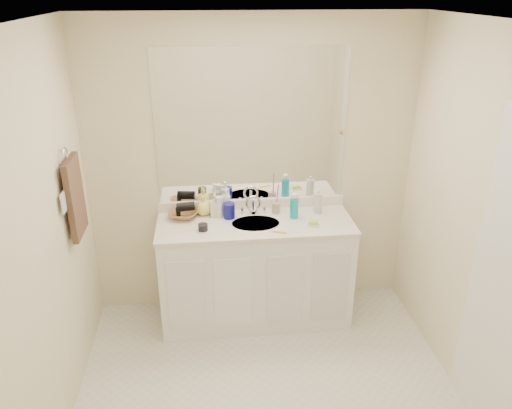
% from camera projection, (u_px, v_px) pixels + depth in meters
% --- Properties ---
extents(floor, '(2.60, 2.60, 0.00)m').
position_uv_depth(floor, '(272.00, 409.00, 3.29)').
color(floor, silver).
rests_on(floor, ground).
extents(ceiling, '(2.60, 2.60, 0.02)m').
position_uv_depth(ceiling, '(278.00, 24.00, 2.31)').
color(ceiling, white).
rests_on(ceiling, wall_back).
extents(wall_back, '(2.60, 0.02, 2.40)m').
position_uv_depth(wall_back, '(252.00, 171.00, 3.98)').
color(wall_back, '#F3E6BE').
rests_on(wall_back, floor).
extents(wall_left, '(0.02, 2.60, 2.40)m').
position_uv_depth(wall_left, '(35.00, 263.00, 2.67)').
color(wall_left, '#F3E6BE').
rests_on(wall_left, floor).
extents(wall_right, '(0.02, 2.60, 2.40)m').
position_uv_depth(wall_right, '(493.00, 239.00, 2.93)').
color(wall_right, '#F3E6BE').
rests_on(wall_right, floor).
extents(vanity_cabinet, '(1.50, 0.55, 0.85)m').
position_uv_depth(vanity_cabinet, '(255.00, 272.00, 4.05)').
color(vanity_cabinet, white).
rests_on(vanity_cabinet, floor).
extents(countertop, '(1.52, 0.57, 0.03)m').
position_uv_depth(countertop, '(255.00, 224.00, 3.87)').
color(countertop, white).
rests_on(countertop, vanity_cabinet).
extents(backsplash, '(1.52, 0.03, 0.08)m').
position_uv_depth(backsplash, '(252.00, 204.00, 4.08)').
color(backsplash, white).
rests_on(backsplash, countertop).
extents(sink_basin, '(0.37, 0.37, 0.02)m').
position_uv_depth(sink_basin, '(256.00, 224.00, 3.85)').
color(sink_basin, beige).
rests_on(sink_basin, countertop).
extents(faucet, '(0.02, 0.02, 0.11)m').
position_uv_depth(faucet, '(253.00, 207.00, 3.99)').
color(faucet, silver).
rests_on(faucet, countertop).
extents(mirror, '(1.48, 0.01, 1.20)m').
position_uv_depth(mirror, '(252.00, 127.00, 3.83)').
color(mirror, white).
rests_on(mirror, wall_back).
extents(blue_mug, '(0.10, 0.10, 0.12)m').
position_uv_depth(blue_mug, '(229.00, 211.00, 3.90)').
color(blue_mug, navy).
rests_on(blue_mug, countertop).
extents(tan_cup, '(0.08, 0.08, 0.09)m').
position_uv_depth(tan_cup, '(276.00, 208.00, 4.00)').
color(tan_cup, tan).
rests_on(tan_cup, countertop).
extents(toothbrush, '(0.02, 0.04, 0.20)m').
position_uv_depth(toothbrush, '(277.00, 196.00, 3.96)').
color(toothbrush, '#FF43AE').
rests_on(toothbrush, tan_cup).
extents(mouthwash_bottle, '(0.09, 0.09, 0.16)m').
position_uv_depth(mouthwash_bottle, '(294.00, 208.00, 3.90)').
color(mouthwash_bottle, '#0E9FB0').
rests_on(mouthwash_bottle, countertop).
extents(clear_pump_bottle, '(0.07, 0.07, 0.17)m').
position_uv_depth(clear_pump_bottle, '(318.00, 203.00, 3.98)').
color(clear_pump_bottle, silver).
rests_on(clear_pump_bottle, countertop).
extents(soap_dish, '(0.11, 0.10, 0.01)m').
position_uv_depth(soap_dish, '(313.00, 225.00, 3.81)').
color(soap_dish, white).
rests_on(soap_dish, countertop).
extents(green_soap, '(0.08, 0.07, 0.03)m').
position_uv_depth(green_soap, '(313.00, 222.00, 3.80)').
color(green_soap, '#C2E638').
rests_on(green_soap, soap_dish).
extents(orange_comb, '(0.11, 0.07, 0.00)m').
position_uv_depth(orange_comb, '(279.00, 232.00, 3.70)').
color(orange_comb, orange).
rests_on(orange_comb, countertop).
extents(dark_jar, '(0.08, 0.08, 0.05)m').
position_uv_depth(dark_jar, '(203.00, 227.00, 3.72)').
color(dark_jar, black).
rests_on(dark_jar, countertop).
extents(extra_white_bottle, '(0.06, 0.06, 0.17)m').
position_uv_depth(extra_white_bottle, '(220.00, 207.00, 3.92)').
color(extra_white_bottle, white).
rests_on(extra_white_bottle, countertop).
extents(soap_bottle_white, '(0.08, 0.08, 0.21)m').
position_uv_depth(soap_bottle_white, '(226.00, 201.00, 3.97)').
color(soap_bottle_white, white).
rests_on(soap_bottle_white, countertop).
extents(soap_bottle_cream, '(0.09, 0.09, 0.18)m').
position_uv_depth(soap_bottle_cream, '(215.00, 205.00, 3.94)').
color(soap_bottle_cream, beige).
rests_on(soap_bottle_cream, countertop).
extents(soap_bottle_yellow, '(0.16, 0.16, 0.16)m').
position_uv_depth(soap_bottle_yellow, '(204.00, 205.00, 3.96)').
color(soap_bottle_yellow, '#F5E55F').
rests_on(soap_bottle_yellow, countertop).
extents(wicker_basket, '(0.27, 0.27, 0.06)m').
position_uv_depth(wicker_basket, '(183.00, 214.00, 3.93)').
color(wicker_basket, '#95653C').
rests_on(wicker_basket, countertop).
extents(hair_dryer, '(0.15, 0.09, 0.07)m').
position_uv_depth(hair_dryer, '(186.00, 207.00, 3.91)').
color(hair_dryer, black).
rests_on(hair_dryer, wicker_basket).
extents(towel_ring, '(0.01, 0.11, 0.11)m').
position_uv_depth(towel_ring, '(65.00, 155.00, 3.24)').
color(towel_ring, silver).
rests_on(towel_ring, wall_left).
extents(hand_towel, '(0.04, 0.32, 0.55)m').
position_uv_depth(hand_towel, '(75.00, 197.00, 3.36)').
color(hand_towel, '#34241C').
rests_on(hand_towel, towel_ring).
extents(switch_plate, '(0.01, 0.08, 0.13)m').
position_uv_depth(switch_plate, '(63.00, 203.00, 3.16)').
color(switch_plate, silver).
rests_on(switch_plate, wall_left).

